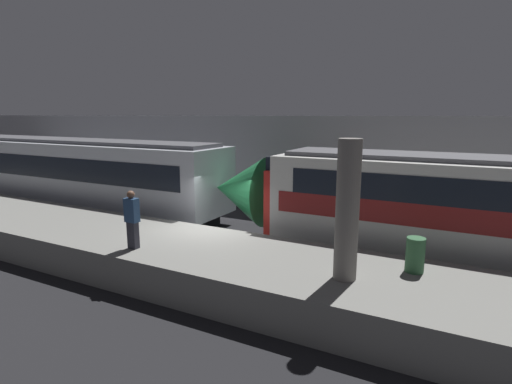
# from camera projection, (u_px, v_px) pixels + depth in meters

# --- Properties ---
(ground_plane) EXTENTS (120.00, 120.00, 0.00)m
(ground_plane) POSITION_uv_depth(u_px,v_px,m) (211.00, 255.00, 13.75)
(ground_plane) COLOR black
(platform) EXTENTS (40.00, 3.71, 1.02)m
(platform) POSITION_uv_depth(u_px,v_px,m) (176.00, 257.00, 12.04)
(platform) COLOR slate
(platform) RESTS_ON ground
(station_rear_barrier) EXTENTS (50.00, 0.15, 4.69)m
(station_rear_barrier) POSITION_uv_depth(u_px,v_px,m) (291.00, 165.00, 19.39)
(station_rear_barrier) COLOR #939399
(station_rear_barrier) RESTS_ON ground
(support_pillar_near) EXTENTS (0.53, 0.53, 3.22)m
(support_pillar_near) POSITION_uv_depth(u_px,v_px,m) (347.00, 211.00, 8.92)
(support_pillar_near) COLOR slate
(support_pillar_near) RESTS_ON platform
(train_modern) EXTENTS (18.74, 3.00, 3.57)m
(train_modern) POSITION_uv_depth(u_px,v_px,m) (88.00, 176.00, 19.41)
(train_modern) COLOR black
(train_modern) RESTS_ON ground
(person_waiting) EXTENTS (0.38, 0.24, 1.66)m
(person_waiting) POSITION_uv_depth(u_px,v_px,m) (132.00, 218.00, 11.14)
(person_waiting) COLOR #2D2D38
(person_waiting) RESTS_ON platform
(trash_bin) EXTENTS (0.44, 0.44, 0.85)m
(trash_bin) POSITION_uv_depth(u_px,v_px,m) (415.00, 255.00, 9.54)
(trash_bin) COLOR #2D5B38
(trash_bin) RESTS_ON platform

